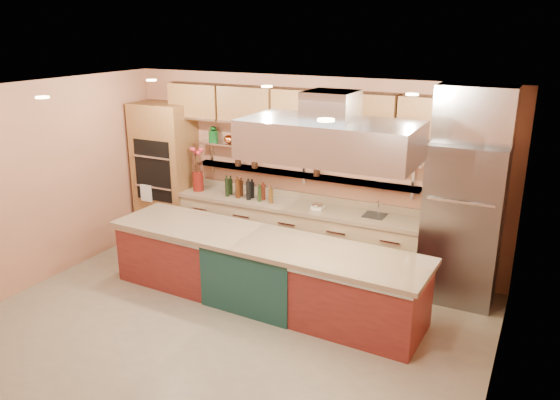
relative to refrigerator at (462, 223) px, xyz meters
The scene contains 21 objects.
floor 3.35m from the refrigerator, 137.68° to the right, with size 6.00×5.00×0.02m, color gray.
ceiling 3.63m from the refrigerator, 137.68° to the right, with size 6.00×5.00×0.02m, color black.
wall_back 2.40m from the refrigerator, behind, with size 6.00×0.04×2.80m, color #B67756.
wall_front 5.21m from the refrigerator, 116.86° to the right, with size 6.00×0.04×2.80m, color #B67756.
wall_left 5.77m from the refrigerator, 158.20° to the right, with size 0.04×5.00×2.80m, color #B67756.
wall_right 2.26m from the refrigerator, 73.10° to the right, with size 0.04×5.00×2.80m, color #B67756.
oven_stack 4.80m from the refrigerator, behind, with size 0.95×0.64×2.30m, color olive.
refrigerator is the anchor object (origin of this frame).
back_counter 2.47m from the refrigerator, behind, with size 3.84×0.64×0.93m, color tan.
wall_shelf_lower 2.43m from the refrigerator, behind, with size 3.60×0.26×0.03m, color silver.
wall_shelf_upper 2.50m from the refrigerator, behind, with size 3.60×0.26×0.03m, color silver.
upper_cabinets 2.69m from the refrigerator, behind, with size 4.60×0.36×0.55m, color olive.
range_hood 2.22m from the refrigerator, 136.95° to the right, with size 2.00×1.00×0.45m, color silver.
ceiling_downlights 3.50m from the refrigerator, 140.46° to the right, with size 4.00×2.80×0.02m, color #FFE5A5.
island 2.67m from the refrigerator, 150.62° to the right, with size 4.23×0.92×0.88m, color maroon.
flower_vase 4.13m from the refrigerator, behind, with size 0.17×0.17×0.31m, color #63130E.
oil_bottle_cluster 3.16m from the refrigerator, behind, with size 0.89×0.25×0.29m, color black.
kitchen_scale 2.03m from the refrigerator, behind, with size 0.16×0.12×0.09m, color silver.
bar_faucet 1.16m from the refrigerator, behind, with size 0.03×0.03×0.23m, color silver.
copper_kettle 3.74m from the refrigerator, behind, with size 0.17×0.17×0.13m, color orange.
green_canister 3.04m from the refrigerator, behind, with size 0.15×0.15×0.17m, color #0D3F16.
Camera 1 is at (3.22, -4.83, 3.49)m, focal length 35.00 mm.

